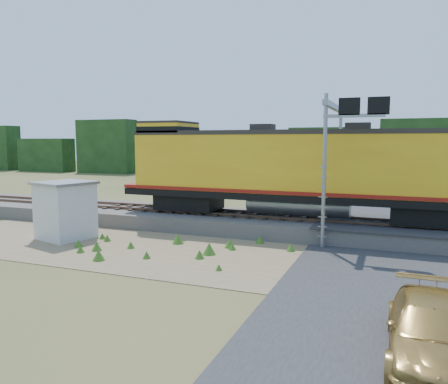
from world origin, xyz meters
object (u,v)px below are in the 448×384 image
at_px(signal_gantry, 339,134).
at_px(locomotive, 293,169).
at_px(shed, 65,210).
at_px(car, 432,332).

bearing_deg(signal_gantry, locomotive, 164.44).
bearing_deg(locomotive, shed, -152.01).
bearing_deg(locomotive, car, -64.39).
bearing_deg(shed, locomotive, 42.91).
relative_size(shed, car, 0.64).
distance_m(locomotive, car, 13.75).
bearing_deg(car, signal_gantry, 107.50).
xyz_separation_m(locomotive, shed, (-10.14, -5.39, -1.97)).
xyz_separation_m(shed, signal_gantry, (12.50, 4.73, 3.73)).
bearing_deg(signal_gantry, car, -73.25).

